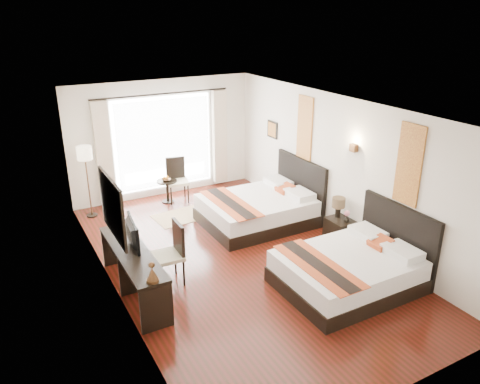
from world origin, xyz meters
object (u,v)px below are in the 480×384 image
console_desk (134,272)px  floor_lamp (85,158)px  bed_far (261,208)px  window_chair (178,188)px  fruit_bowl (166,180)px  nightstand (340,231)px  bed_near (352,268)px  vase (347,219)px  television (129,234)px  side_table (167,191)px  desk_chair (169,265)px  table_lamp (339,204)px

console_desk → floor_lamp: bearing=89.1°
bed_far → console_desk: (-3.16, -1.30, 0.05)m
bed_far → window_chair: 2.29m
fruit_bowl → floor_lamp: bearing=177.2°
nightstand → floor_lamp: size_ratio=0.33×
fruit_bowl → bed_near: bearing=-73.9°
bed_near → floor_lamp: bearing=122.5°
console_desk → window_chair: 3.91m
bed_near → window_chair: size_ratio=2.13×
console_desk → bed_near: bearing=-25.6°
console_desk → window_chair: size_ratio=2.13×
bed_far → fruit_bowl: 2.44m
bed_far → nightstand: (0.86, -1.57, -0.08)m
fruit_bowl → window_chair: 0.38m
floor_lamp → bed_near: bearing=-57.5°
vase → window_chair: size_ratio=0.12×
floor_lamp → window_chair: size_ratio=1.55×
television → vase: bearing=-91.8°
nightstand → window_chair: 4.07m
console_desk → television: (0.02, 0.18, 0.60)m
side_table → nightstand: bearing=-58.7°
vase → desk_chair: 3.49m
floor_lamp → side_table: floor_lamp is taller
desk_chair → television: bearing=-13.3°
console_desk → television: 0.63m
bed_far → table_lamp: size_ratio=5.60×
bed_far → side_table: (-1.34, 2.04, -0.06)m
bed_far → vase: bearing=-62.1°
bed_near → television: (-3.17, 1.71, 0.66)m
console_desk → television: bearing=83.7°
television → floor_lamp: size_ratio=0.49×
console_desk → fruit_bowl: bearing=61.5°
bed_near → nightstand: (0.82, 1.27, -0.07)m
table_lamp → console_desk: bearing=178.2°
table_lamp → television: bearing=175.7°
floor_lamp → fruit_bowl: bearing=-2.8°
bed_near → table_lamp: bed_near is taller
television → desk_chair: television is taller
table_lamp → fruit_bowl: table_lamp is taller
desk_chair → window_chair: desk_chair is taller
floor_lamp → window_chair: bearing=-2.3°
table_lamp → vase: bearing=-89.4°
bed_far → vase: size_ratio=19.13×
desk_chair → fruit_bowl: size_ratio=5.07×
bed_far → television: 3.40m
bed_near → table_lamp: size_ratio=5.43×
desk_chair → fruit_bowl: desk_chair is taller
desk_chair → window_chair: size_ratio=1.03×
table_lamp → television: television is taller
bed_near → fruit_bowl: (-1.40, 4.84, 0.25)m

